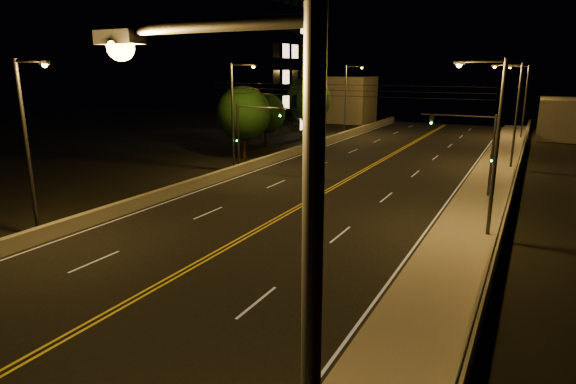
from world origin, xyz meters
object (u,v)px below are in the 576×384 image
at_px(streetlight_5, 235,111).
at_px(streetlight_6, 347,96).
at_px(building_tower, 219,42).
at_px(streetlight_4, 29,138).
at_px(traffic_signal_left, 248,130).
at_px(tree_1, 266,113).
at_px(streetlight_3, 523,97).
at_px(streetlight_2, 514,110).
at_px(tree_0, 243,113).
at_px(traffic_signal_right, 477,145).
at_px(tree_2, 308,100).
at_px(streetlight_1, 492,139).

xyz_separation_m(streetlight_5, streetlight_6, (0.00, 27.59, 0.00)).
distance_m(streetlight_5, building_tower, 27.10).
relative_size(streetlight_4, traffic_signal_left, 1.58).
bearing_deg(streetlight_4, tree_1, 98.43).
bearing_deg(streetlight_3, streetlight_2, -90.00).
relative_size(streetlight_5, tree_0, 1.29).
bearing_deg(tree_0, streetlight_6, 82.56).
height_order(streetlight_3, traffic_signal_right, streetlight_3).
relative_size(streetlight_6, tree_2, 1.18).
bearing_deg(traffic_signal_right, streetlight_2, 82.65).
bearing_deg(streetlight_4, streetlight_6, 90.00).
bearing_deg(tree_1, streetlight_5, -70.44).
distance_m(streetlight_5, tree_2, 23.17).
bearing_deg(traffic_signal_right, streetlight_6, 126.00).
distance_m(streetlight_1, tree_2, 40.25).
height_order(building_tower, tree_1, building_tower).
height_order(streetlight_3, tree_1, streetlight_3).
relative_size(streetlight_5, traffic_signal_right, 1.58).
height_order(streetlight_6, building_tower, building_tower).
height_order(streetlight_4, streetlight_5, same).
height_order(streetlight_5, tree_1, streetlight_5).
relative_size(traffic_signal_right, tree_0, 0.81).
relative_size(traffic_signal_right, building_tower, 0.23).
xyz_separation_m(streetlight_2, tree_0, (-24.30, -6.36, -0.81)).
bearing_deg(traffic_signal_left, streetlight_6, 92.39).
bearing_deg(streetlight_4, tree_0, 96.45).
bearing_deg(building_tower, streetlight_3, 19.79).
height_order(traffic_signal_right, building_tower, building_tower).
bearing_deg(streetlight_1, tree_0, 149.36).
relative_size(traffic_signal_left, tree_1, 0.96).
xyz_separation_m(streetlight_2, streetlight_6, (-21.46, 15.44, 0.00)).
xyz_separation_m(traffic_signal_right, traffic_signal_left, (-18.77, 0.00, 0.00)).
bearing_deg(streetlight_1, streetlight_2, 90.00).
height_order(streetlight_5, building_tower, building_tower).
bearing_deg(streetlight_5, building_tower, 127.63).
xyz_separation_m(streetlight_4, traffic_signal_right, (19.91, 19.55, -1.64)).
bearing_deg(tree_2, traffic_signal_left, -78.15).
height_order(streetlight_2, tree_0, streetlight_2).
height_order(traffic_signal_right, tree_0, tree_0).
height_order(streetlight_4, tree_1, streetlight_4).
relative_size(streetlight_2, tree_2, 1.18).
relative_size(tree_1, tree_2, 0.78).
relative_size(traffic_signal_left, building_tower, 0.23).
bearing_deg(streetlight_4, tree_2, 94.90).
relative_size(streetlight_2, streetlight_5, 1.00).
height_order(streetlight_5, traffic_signal_right, streetlight_5).
distance_m(streetlight_1, traffic_signal_right, 9.07).
distance_m(streetlight_1, tree_0, 28.26).
distance_m(streetlight_2, streetlight_6, 26.44).
bearing_deg(tree_1, building_tower, 148.17).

